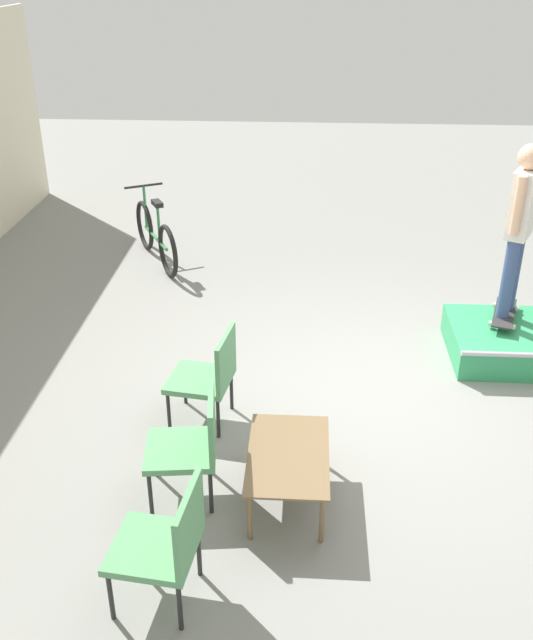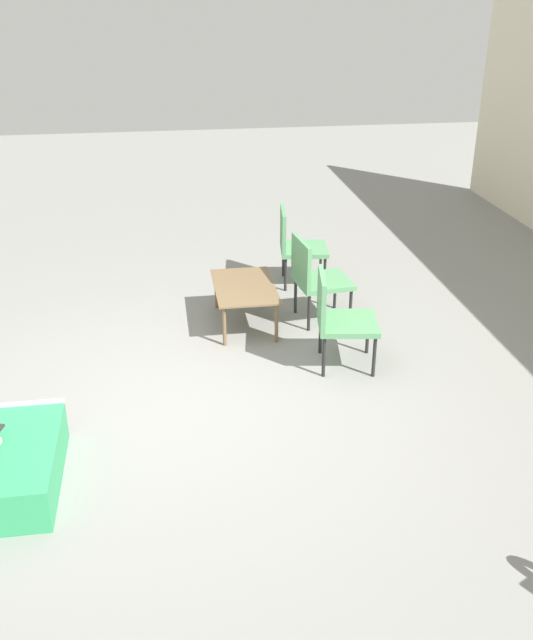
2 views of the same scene
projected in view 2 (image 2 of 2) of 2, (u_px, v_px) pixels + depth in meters
ground_plane at (182, 404)px, 5.89m from camera, size 24.00×24.00×0.00m
coffee_table at (245, 290)px, 7.11m from camera, size 0.98×0.60×0.42m
patio_chair_left at (296, 243)px, 8.04m from camera, size 0.58×0.58×0.88m
patio_chair_center at (315, 275)px, 7.14m from camera, size 0.58×0.58×0.88m
patio_chair_right at (338, 315)px, 6.29m from camera, size 0.59×0.59×0.88m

